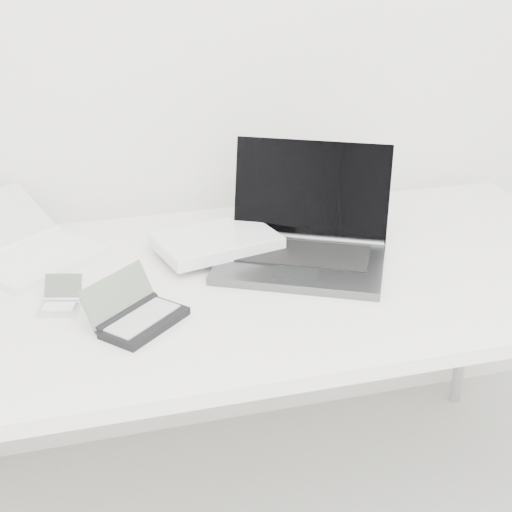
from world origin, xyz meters
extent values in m
cube|color=white|center=(0.00, 1.55, 0.71)|extent=(1.60, 0.80, 0.03)
cylinder|color=silver|center=(0.75, 1.90, 0.35)|extent=(0.04, 0.04, 0.70)
cube|color=#4E5153|center=(0.08, 1.55, 0.74)|extent=(0.43, 0.38, 0.02)
cube|color=black|center=(0.10, 1.58, 0.75)|extent=(0.32, 0.25, 0.00)
cube|color=black|center=(0.15, 1.68, 0.86)|extent=(0.35, 0.22, 0.22)
cylinder|color=#4E5153|center=(0.14, 1.66, 0.75)|extent=(0.32, 0.18, 0.02)
cube|color=#333638|center=(0.05, 1.49, 0.75)|extent=(0.11, 0.10, 0.00)
cube|color=silver|center=(-0.08, 1.67, 0.76)|extent=(0.30, 0.23, 0.03)
cube|color=white|center=(-0.08, 1.67, 0.78)|extent=(0.29, 0.23, 0.00)
cube|color=white|center=(-0.47, 1.72, 0.74)|extent=(0.32, 0.30, 0.02)
cube|color=white|center=(-0.48, 1.73, 0.75)|extent=(0.25, 0.23, 0.00)
cylinder|color=white|center=(-0.52, 1.79, 0.75)|extent=(0.21, 0.18, 0.02)
cube|color=silver|center=(-0.43, 1.49, 0.74)|extent=(0.08, 0.07, 0.01)
cube|color=silver|center=(-0.43, 1.49, 0.74)|extent=(0.06, 0.04, 0.00)
cube|color=gray|center=(-0.42, 1.53, 0.76)|extent=(0.08, 0.05, 0.04)
cylinder|color=silver|center=(-0.43, 1.51, 0.74)|extent=(0.07, 0.03, 0.01)
cube|color=black|center=(-0.28, 1.39, 0.74)|extent=(0.18, 0.17, 0.02)
cube|color=#9C9C9C|center=(-0.28, 1.39, 0.75)|extent=(0.15, 0.14, 0.00)
cube|color=#5E6957|center=(-0.32, 1.43, 0.78)|extent=(0.15, 0.14, 0.07)
cylinder|color=black|center=(-0.31, 1.42, 0.75)|extent=(0.13, 0.12, 0.02)
camera|label=1|loc=(-0.38, 0.22, 1.41)|focal=50.00mm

